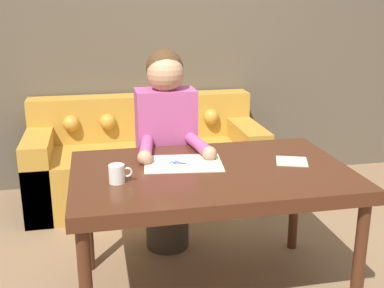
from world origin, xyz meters
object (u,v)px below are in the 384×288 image
at_px(person, 166,150).
at_px(couch, 146,162).
at_px(dining_table, 211,182).
at_px(mug, 117,174).
at_px(scissors, 181,164).

bearing_deg(person, couch, 92.74).
bearing_deg(dining_table, person, 104.45).
bearing_deg(couch, person, -87.26).
relative_size(couch, person, 1.42).
bearing_deg(mug, couch, 79.04).
distance_m(couch, scissors, 1.39).
bearing_deg(scissors, mug, -149.37).
relative_size(dining_table, person, 1.11).
distance_m(dining_table, mug, 0.51).
relative_size(dining_table, couch, 0.78).
xyz_separation_m(dining_table, scissors, (-0.14, 0.11, 0.07)).
height_order(couch, person, person).
distance_m(scissors, mug, 0.40).
height_order(dining_table, couch, couch).
xyz_separation_m(person, mug, (-0.34, -0.66, 0.11)).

